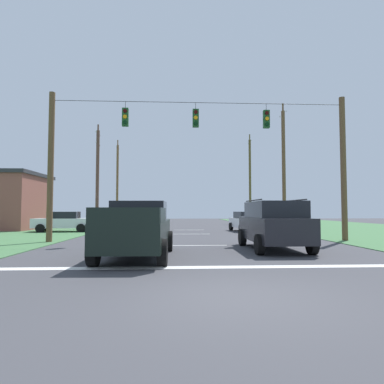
# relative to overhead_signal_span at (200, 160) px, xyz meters

# --- Properties ---
(ground_plane) EXTENTS (120.00, 120.00, 0.00)m
(ground_plane) POSITION_rel_overhead_signal_span_xyz_m (-0.14, -11.17, -4.26)
(ground_plane) COLOR #3D3D42
(stop_bar_stripe) EXTENTS (13.22, 0.45, 0.01)m
(stop_bar_stripe) POSITION_rel_overhead_signal_span_xyz_m (-0.14, -7.85, -4.25)
(stop_bar_stripe) COLOR white
(stop_bar_stripe) RESTS_ON ground
(lane_dash_0) EXTENTS (2.50, 0.15, 0.01)m
(lane_dash_0) POSITION_rel_overhead_signal_span_xyz_m (-0.14, -1.85, -4.25)
(lane_dash_0) COLOR white
(lane_dash_0) RESTS_ON ground
(lane_dash_1) EXTENTS (2.50, 0.15, 0.01)m
(lane_dash_1) POSITION_rel_overhead_signal_span_xyz_m (-0.14, 5.65, -4.25)
(lane_dash_1) COLOR white
(lane_dash_1) RESTS_ON ground
(lane_dash_2) EXTENTS (2.50, 0.15, 0.01)m
(lane_dash_2) POSITION_rel_overhead_signal_span_xyz_m (-0.14, 10.53, -4.25)
(lane_dash_2) COLOR white
(lane_dash_2) RESTS_ON ground
(overhead_signal_span) EXTENTS (15.67, 0.31, 7.73)m
(overhead_signal_span) POSITION_rel_overhead_signal_span_xyz_m (0.00, 0.00, 0.00)
(overhead_signal_span) COLOR brown
(overhead_signal_span) RESTS_ON ground
(pickup_truck) EXTENTS (2.43, 5.46, 1.95)m
(pickup_truck) POSITION_rel_overhead_signal_span_xyz_m (-2.59, -5.64, -3.29)
(pickup_truck) COLOR black
(pickup_truck) RESTS_ON ground
(suv_black) EXTENTS (2.24, 4.81, 2.05)m
(suv_black) POSITION_rel_overhead_signal_span_xyz_m (2.77, -3.71, -3.20)
(suv_black) COLOR black
(suv_black) RESTS_ON ground
(distant_car_crossing_white) EXTENTS (2.34, 4.45, 1.52)m
(distant_car_crossing_white) POSITION_rel_overhead_signal_span_xyz_m (4.26, 8.23, -3.47)
(distant_car_crossing_white) COLOR silver
(distant_car_crossing_white) RESTS_ON ground
(distant_car_oncoming) EXTENTS (4.42, 2.27, 1.52)m
(distant_car_oncoming) POSITION_rel_overhead_signal_span_xyz_m (-9.63, 8.40, -3.47)
(distant_car_oncoming) COLOR silver
(distant_car_oncoming) RESTS_ON ground
(distant_car_far_parked) EXTENTS (4.44, 2.32, 1.52)m
(distant_car_far_parked) POSITION_rel_overhead_signal_span_xyz_m (-4.44, 10.96, -3.47)
(distant_car_far_parked) COLOR silver
(distant_car_far_parked) RESTS_ON ground
(utility_pole_mid_right) EXTENTS (0.32, 1.82, 11.26)m
(utility_pole_mid_right) POSITION_rel_overhead_signal_span_xyz_m (8.42, 12.01, 1.17)
(utility_pole_mid_right) COLOR brown
(utility_pole_mid_right) RESTS_ON ground
(utility_pole_far_right) EXTENTS (0.30, 1.85, 11.43)m
(utility_pole_far_right) POSITION_rel_overhead_signal_span_xyz_m (8.33, 25.17, 1.27)
(utility_pole_far_right) COLOR brown
(utility_pole_far_right) RESTS_ON ground
(utility_pole_mid_left) EXTENTS (0.29, 1.58, 9.22)m
(utility_pole_mid_left) POSITION_rel_overhead_signal_span_xyz_m (-8.11, 12.45, 0.34)
(utility_pole_mid_left) COLOR brown
(utility_pole_mid_left) RESTS_ON ground
(utility_pole_far_left) EXTENTS (0.28, 1.77, 10.51)m
(utility_pole_far_left) POSITION_rel_overhead_signal_span_xyz_m (-8.53, 25.21, 0.85)
(utility_pole_far_left) COLOR brown
(utility_pole_far_left) RESTS_ON ground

